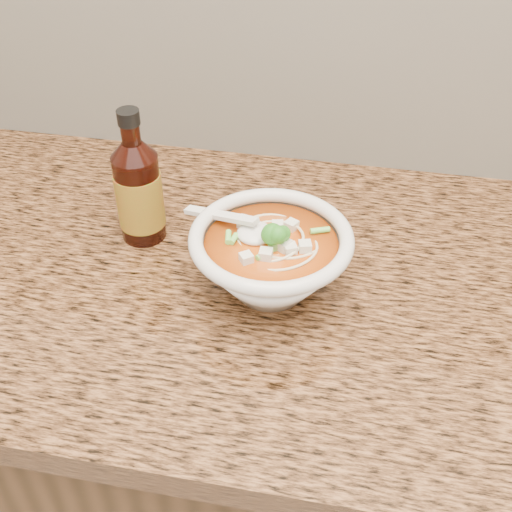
# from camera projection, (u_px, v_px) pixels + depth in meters

# --- Properties ---
(cabinet) EXTENTS (4.00, 0.65, 0.86)m
(cabinet) POSITION_uv_depth(u_px,v_px,m) (343.00, 469.00, 1.19)
(cabinet) COLOR #301E0E
(cabinet) RESTS_ON ground
(counter_slab) EXTENTS (4.00, 0.68, 0.04)m
(counter_slab) POSITION_uv_depth(u_px,v_px,m) (371.00, 293.00, 0.90)
(counter_slab) COLOR brown
(counter_slab) RESTS_ON cabinet
(soup_bowl) EXTENTS (0.24, 0.21, 0.12)m
(soup_bowl) POSITION_uv_depth(u_px,v_px,m) (271.00, 261.00, 0.85)
(soup_bowl) COLOR silver
(soup_bowl) RESTS_ON counter_slab
(hot_sauce_bottle) EXTENTS (0.07, 0.07, 0.21)m
(hot_sauce_bottle) POSITION_uv_depth(u_px,v_px,m) (139.00, 192.00, 0.92)
(hot_sauce_bottle) COLOR #320D06
(hot_sauce_bottle) RESTS_ON counter_slab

